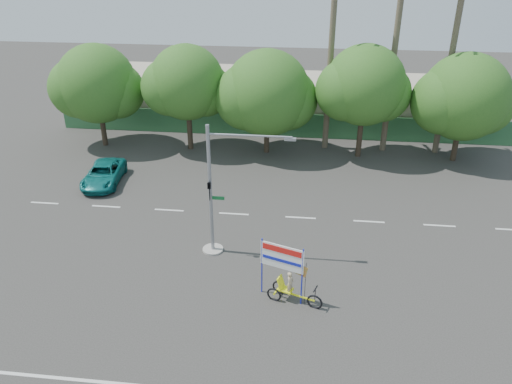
# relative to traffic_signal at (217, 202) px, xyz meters

# --- Properties ---
(ground) EXTENTS (120.00, 120.00, 0.00)m
(ground) POSITION_rel_traffic_signal_xyz_m (2.20, -3.98, -2.92)
(ground) COLOR #33302D
(ground) RESTS_ON ground
(fence) EXTENTS (38.00, 0.08, 2.00)m
(fence) POSITION_rel_traffic_signal_xyz_m (2.20, 17.52, -1.92)
(fence) COLOR #336B3D
(fence) RESTS_ON ground
(building_left) EXTENTS (12.00, 8.00, 4.00)m
(building_left) POSITION_rel_traffic_signal_xyz_m (-7.80, 22.02, -0.92)
(building_left) COLOR #B7A892
(building_left) RESTS_ON ground
(building_right) EXTENTS (14.00, 8.00, 3.60)m
(building_right) POSITION_rel_traffic_signal_xyz_m (10.20, 22.02, -1.12)
(building_right) COLOR #B7A892
(building_right) RESTS_ON ground
(tree_far_left) EXTENTS (7.14, 6.00, 7.96)m
(tree_far_left) POSITION_rel_traffic_signal_xyz_m (-11.85, 14.02, 1.84)
(tree_far_left) COLOR #473828
(tree_far_left) RESTS_ON ground
(tree_left) EXTENTS (6.66, 5.60, 8.07)m
(tree_left) POSITION_rel_traffic_signal_xyz_m (-4.85, 14.02, 2.14)
(tree_left) COLOR #473828
(tree_left) RESTS_ON ground
(tree_center) EXTENTS (7.62, 6.40, 7.85)m
(tree_center) POSITION_rel_traffic_signal_xyz_m (1.14, 14.02, 1.55)
(tree_center) COLOR #473828
(tree_center) RESTS_ON ground
(tree_right) EXTENTS (6.90, 5.80, 8.36)m
(tree_right) POSITION_rel_traffic_signal_xyz_m (8.15, 14.02, 2.32)
(tree_right) COLOR #473828
(tree_right) RESTS_ON ground
(tree_far_right) EXTENTS (7.38, 6.20, 7.94)m
(tree_far_right) POSITION_rel_traffic_signal_xyz_m (15.15, 14.02, 1.73)
(tree_far_right) COLOR #473828
(tree_far_right) RESTS_ON ground
(palm_tall) EXTENTS (3.73, 3.79, 17.45)m
(palm_tall) POSITION_rel_traffic_signal_xyz_m (10.20, 15.52, 7.55)
(palm_tall) COLOR #70604C
(palm_tall) RESTS_ON ground
(palm_mid) EXTENTS (3.73, 3.79, 15.45)m
(palm_mid) POSITION_rel_traffic_signal_xyz_m (14.20, 15.52, 6.48)
(palm_mid) COLOR #70604C
(palm_mid) RESTS_ON ground
(palm_short) EXTENTS (3.73, 3.79, 14.45)m
(palm_short) POSITION_rel_traffic_signal_xyz_m (5.70, 15.52, 5.94)
(palm_short) COLOR #70604C
(palm_short) RESTS_ON ground
(traffic_signal) EXTENTS (4.72, 1.10, 7.00)m
(traffic_signal) POSITION_rel_traffic_signal_xyz_m (0.00, 0.00, 0.00)
(traffic_signal) COLOR gray
(traffic_signal) RESTS_ON ground
(trike_billboard) EXTENTS (2.88, 1.30, 2.98)m
(trike_billboard) POSITION_rel_traffic_signal_xyz_m (3.83, -3.59, -1.72)
(trike_billboard) COLOR black
(trike_billboard) RESTS_ON ground
(pickup_truck) EXTENTS (2.67, 4.93, 1.31)m
(pickup_truck) POSITION_rel_traffic_signal_xyz_m (-9.15, 7.23, -2.26)
(pickup_truck) COLOR #0F6E6B
(pickup_truck) RESTS_ON ground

